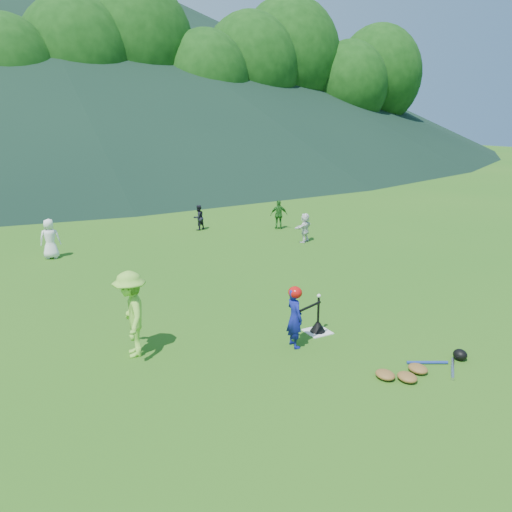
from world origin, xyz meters
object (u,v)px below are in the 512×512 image
Objects in this scene: batter_child at (295,318)px; fielder_b at (199,218)px; adult_coach at (131,314)px; home_plate at (318,332)px; fielder_d at (305,228)px; batting_tee at (318,326)px; equipment_pile at (419,369)px; fielder_a at (50,239)px; fielder_c at (279,215)px.

fielder_b is at bearing -9.16° from batter_child.
home_plate is at bearing 87.44° from adult_coach.
fielder_d is (4.47, 6.42, -0.07)m from batter_child.
home_plate is 0.95m from batter_child.
batting_tee is at bearing 87.44° from adult_coach.
fielder_b is 11.56m from equipment_pile.
equipment_pile is at bearing 126.64° from fielder_a.
batter_child reaches higher than equipment_pile.
batter_child reaches higher than fielder_d.
adult_coach is 1.41× the size of fielder_c.
adult_coach is 1.63× the size of fielder_b.
batter_child is 8.81m from fielder_a.
equipment_pile is (0.53, -2.06, 0.06)m from home_plate.
batter_child is 1.15× the size of fielder_d.
fielder_c is at bearing 145.36° from adult_coach.
equipment_pile reaches higher than home_plate.
fielder_b is at bearing 81.81° from home_plate.
fielder_a is (-0.49, 7.21, -0.17)m from adult_coach.
adult_coach is at bearing 167.60° from batting_tee.
adult_coach is 10.51m from fielder_c.
fielder_d is 7.19m from batting_tee.
adult_coach is at bearing 71.38° from batter_child.
batting_tee is (3.34, -0.74, -0.62)m from adult_coach.
equipment_pile is (0.53, -2.06, -0.06)m from batting_tee.
home_plate is 9.17m from fielder_c.
fielder_c is 0.59× the size of equipment_pile.
fielder_d is (7.10, 5.38, -0.27)m from adult_coach.
fielder_a reaches higher than fielder_d.
fielder_b is at bearing 81.81° from batting_tee.
fielder_a reaches higher than home_plate.
batting_tee reaches higher than equipment_pile.
equipment_pile is at bearing 93.87° from fielder_c.
fielder_b is at bearing -80.83° from fielder_d.
equipment_pile is at bearing -75.64° from batting_tee.
adult_coach is 1.56× the size of fielder_d.
home_plate is 0.47× the size of fielder_d.
equipment_pile is (4.36, -10.01, -0.52)m from fielder_a.
home_plate is at bearing 0.00° from batting_tee.
batter_child is 0.94× the size of fielder_a.
fielder_a is 7.81m from fielder_d.
batting_tee is (-3.75, -6.12, -0.35)m from fielder_d.
home_plate is 0.39× the size of fielder_a.
fielder_d is (7.59, -1.83, -0.10)m from fielder_a.
fielder_b reaches higher than home_plate.
fielder_a is 0.65× the size of equipment_pile.
batter_child reaches higher than home_plate.
fielder_a is 5.42m from fielder_b.
fielder_c is (7.36, 7.49, -0.22)m from adult_coach.
adult_coach reaches higher than batting_tee.
fielder_d is at bearing 105.47° from fielder_c.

